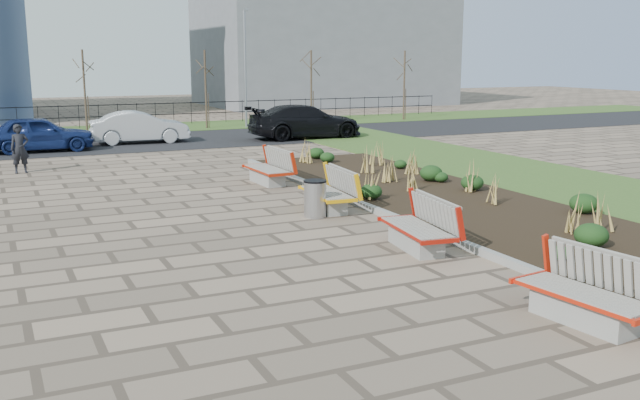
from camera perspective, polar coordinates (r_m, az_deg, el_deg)
name	(u,v)px	position (r m, az deg, el deg)	size (l,w,h in m)	color
ground	(315,298)	(11.30, -0.42, -7.88)	(120.00, 120.00, 0.00)	#816C59
planting_bed	(455,203)	(18.55, 10.72, -0.22)	(4.50, 18.00, 0.10)	black
planting_curb	(375,210)	(17.30, 4.44, -0.81)	(0.16, 18.00, 0.15)	gray
grass_verge_near	(593,189)	(21.64, 20.98, 0.80)	(5.00, 38.00, 0.04)	#33511E
grass_verge_far	(83,131)	(38.13, -18.40, 5.28)	(80.00, 5.00, 0.04)	#33511E
road	(102,144)	(32.21, -17.08, 4.31)	(80.00, 7.00, 0.02)	black
bench_a	(585,290)	(10.79, 20.42, -6.78)	(0.90, 2.10, 1.00)	red
bench_b	(416,225)	(14.05, 7.69, -1.98)	(0.90, 2.10, 1.00)	#B1180B
bench_c	(327,190)	(17.50, 0.53, 0.79)	(0.90, 2.10, 1.00)	#FFB20D
bench_d	(267,167)	(21.22, -4.27, 2.64)	(0.90, 2.10, 1.00)	red
litter_bin	(315,199)	(16.78, -0.40, 0.08)	(0.53, 0.53, 0.86)	#B2B2B7
pedestrian	(20,149)	(25.03, -22.89, 3.80)	(0.58, 0.38, 1.59)	black
car_blue	(39,134)	(30.32, -21.56, 4.96)	(1.66, 4.14, 1.41)	navy
car_silver	(140,127)	(32.02, -14.23, 5.67)	(1.45, 4.15, 1.37)	#ABAEB3
car_black	(305,121)	(32.87, -1.19, 6.30)	(2.14, 5.27, 1.53)	black
tree_c	(85,92)	(36.50, -18.31, 8.22)	(1.40, 1.40, 4.00)	#4C3D2D
tree_d	(206,89)	(37.70, -9.13, 8.74)	(1.40, 1.40, 4.00)	#4C3D2D
tree_e	(311,87)	(39.79, -0.71, 9.02)	(1.40, 1.40, 4.00)	#4C3D2D
tree_f	(404,85)	(42.62, 6.75, 9.10)	(1.40, 1.40, 4.00)	#4C3D2D
lamp_east	(245,70)	(37.80, -6.01, 10.34)	(0.24, 0.60, 6.00)	gray
railing_fence	(79,116)	(39.56, -18.72, 6.37)	(44.00, 0.10, 1.20)	black
building_grey	(322,39)	(57.19, 0.17, 12.73)	(18.00, 12.00, 10.00)	slate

